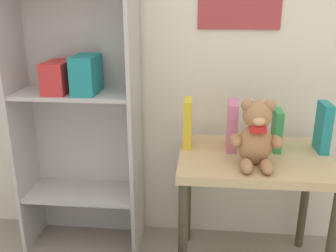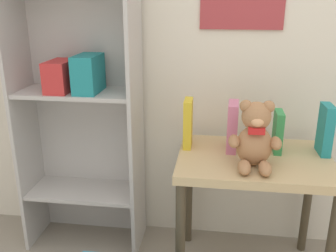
{
  "view_description": "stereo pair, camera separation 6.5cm",
  "coord_description": "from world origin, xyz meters",
  "px_view_note": "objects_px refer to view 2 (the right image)",
  "views": [
    {
      "loc": [
        -0.16,
        -0.37,
        1.22
      ],
      "look_at": [
        -0.31,
        1.18,
        0.69
      ],
      "focal_mm": 40.0,
      "sensor_mm": 36.0,
      "label": 1
    },
    {
      "loc": [
        -0.1,
        -0.36,
        1.22
      ],
      "look_at": [
        -0.31,
        1.18,
        0.69
      ],
      "focal_mm": 40.0,
      "sensor_mm": 36.0,
      "label": 2
    }
  ],
  "objects_px": {
    "teddy_bear": "(255,137)",
    "book_standing_pink": "(232,126)",
    "display_table": "(253,176)",
    "book_standing_teal": "(325,130)",
    "book_standing_green": "(278,132)",
    "bookshelf_side": "(79,72)",
    "book_standing_yellow": "(188,123)"
  },
  "relations": [
    {
      "from": "bookshelf_side",
      "to": "book_standing_teal",
      "type": "distance_m",
      "value": 1.13
    },
    {
      "from": "teddy_bear",
      "to": "book_standing_yellow",
      "type": "xyz_separation_m",
      "value": [
        -0.28,
        0.18,
        -0.01
      ]
    },
    {
      "from": "teddy_bear",
      "to": "book_standing_yellow",
      "type": "distance_m",
      "value": 0.33
    },
    {
      "from": "bookshelf_side",
      "to": "display_table",
      "type": "xyz_separation_m",
      "value": [
        0.82,
        -0.18,
        -0.4
      ]
    },
    {
      "from": "teddy_bear",
      "to": "book_standing_green",
      "type": "relative_size",
      "value": 1.49
    },
    {
      "from": "teddy_bear",
      "to": "book_standing_pink",
      "type": "xyz_separation_m",
      "value": [
        -0.08,
        0.17,
        -0.02
      ]
    },
    {
      "from": "teddy_bear",
      "to": "book_standing_yellow",
      "type": "relative_size",
      "value": 1.24
    },
    {
      "from": "book_standing_yellow",
      "to": "teddy_bear",
      "type": "bearing_deg",
      "value": -33.51
    },
    {
      "from": "bookshelf_side",
      "to": "book_standing_yellow",
      "type": "distance_m",
      "value": 0.57
    },
    {
      "from": "display_table",
      "to": "book_standing_yellow",
      "type": "height_order",
      "value": "book_standing_yellow"
    },
    {
      "from": "book_standing_yellow",
      "to": "bookshelf_side",
      "type": "bearing_deg",
      "value": 169.22
    },
    {
      "from": "book_standing_pink",
      "to": "book_standing_teal",
      "type": "distance_m",
      "value": 0.39
    },
    {
      "from": "book_standing_pink",
      "to": "book_standing_green",
      "type": "distance_m",
      "value": 0.2
    },
    {
      "from": "book_standing_green",
      "to": "book_standing_pink",
      "type": "bearing_deg",
      "value": -177.99
    },
    {
      "from": "book_standing_green",
      "to": "book_standing_teal",
      "type": "height_order",
      "value": "book_standing_teal"
    },
    {
      "from": "display_table",
      "to": "book_standing_yellow",
      "type": "xyz_separation_m",
      "value": [
        -0.29,
        0.08,
        0.2
      ]
    },
    {
      "from": "book_standing_pink",
      "to": "book_standing_green",
      "type": "height_order",
      "value": "book_standing_pink"
    },
    {
      "from": "book_standing_teal",
      "to": "book_standing_yellow",
      "type": "bearing_deg",
      "value": 179.14
    },
    {
      "from": "book_standing_yellow",
      "to": "book_standing_teal",
      "type": "height_order",
      "value": "book_standing_yellow"
    },
    {
      "from": "display_table",
      "to": "book_standing_green",
      "type": "xyz_separation_m",
      "value": [
        0.1,
        0.08,
        0.18
      ]
    },
    {
      "from": "book_standing_pink",
      "to": "book_standing_teal",
      "type": "xyz_separation_m",
      "value": [
        0.39,
        0.01,
        0.0
      ]
    },
    {
      "from": "book_standing_yellow",
      "to": "book_standing_teal",
      "type": "bearing_deg",
      "value": -1.11
    },
    {
      "from": "book_standing_yellow",
      "to": "book_standing_pink",
      "type": "height_order",
      "value": "book_standing_yellow"
    },
    {
      "from": "book_standing_pink",
      "to": "display_table",
      "type": "bearing_deg",
      "value": -34.86
    },
    {
      "from": "book_standing_yellow",
      "to": "book_standing_teal",
      "type": "xyz_separation_m",
      "value": [
        0.58,
        -0.0,
        -0.0
      ]
    },
    {
      "from": "display_table",
      "to": "book_standing_teal",
      "type": "relative_size",
      "value": 2.99
    },
    {
      "from": "book_standing_green",
      "to": "display_table",
      "type": "bearing_deg",
      "value": -140.41
    },
    {
      "from": "bookshelf_side",
      "to": "teddy_bear",
      "type": "height_order",
      "value": "bookshelf_side"
    },
    {
      "from": "book_standing_green",
      "to": "book_standing_yellow",
      "type": "bearing_deg",
      "value": 179.86
    },
    {
      "from": "book_standing_pink",
      "to": "book_standing_teal",
      "type": "height_order",
      "value": "book_standing_teal"
    },
    {
      "from": "teddy_bear",
      "to": "book_standing_pink",
      "type": "bearing_deg",
      "value": 116.01
    },
    {
      "from": "book_standing_teal",
      "to": "display_table",
      "type": "bearing_deg",
      "value": -165.02
    }
  ]
}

